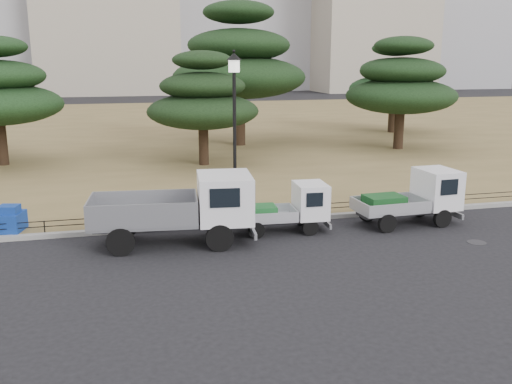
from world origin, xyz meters
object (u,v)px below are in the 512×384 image
object	(u,v)px
street_lamp	(234,109)
tarp_pile	(3,221)
truck_kei_front	(289,208)
truck_kei_rear	(414,197)
truck_large	(182,206)

from	to	relation	value
street_lamp	tarp_pile	distance (m)	8.58
truck_kei_front	truck_kei_rear	size ratio (longest dim) A/B	0.85
truck_kei_rear	tarp_pile	size ratio (longest dim) A/B	2.45
truck_kei_front	tarp_pile	bearing A→B (deg)	172.49
street_lamp	truck_large	bearing A→B (deg)	-137.62
truck_kei_front	tarp_pile	xyz separation A→B (m)	(-9.35, 1.83, -0.31)
truck_large	street_lamp	xyz separation A→B (m)	(2.10, 1.91, 2.84)
truck_kei_front	tarp_pile	world-z (taller)	truck_kei_front
truck_kei_front	tarp_pile	size ratio (longest dim) A/B	2.09
street_lamp	tarp_pile	world-z (taller)	street_lamp
truck_kei_front	truck_kei_rear	bearing A→B (deg)	1.40
truck_large	street_lamp	world-z (taller)	street_lamp
tarp_pile	truck_kei_front	bearing A→B (deg)	-11.10
truck_kei_rear	tarp_pile	xyz separation A→B (m)	(-13.93, 2.01, -0.45)
truck_kei_front	street_lamp	size ratio (longest dim) A/B	0.55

